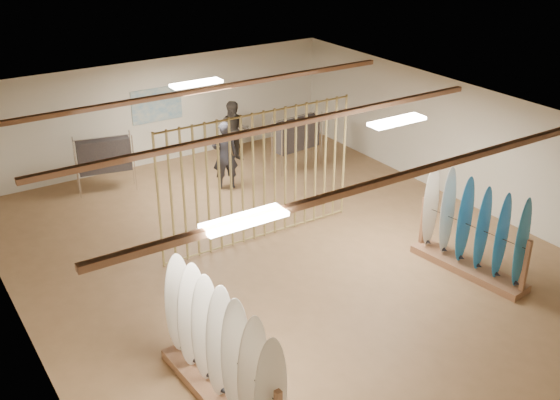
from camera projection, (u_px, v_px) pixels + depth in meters
floor at (280, 253)px, 13.35m from camera, size 12.00×12.00×0.00m
ceiling at (280, 122)px, 12.16m from camera, size 12.00×12.00×0.00m
wall_back at (157, 112)px, 17.31m from camera, size 12.00×0.00×12.00m
wall_front at (540, 357)px, 8.20m from camera, size 12.00×0.00×12.00m
wall_left at (14, 262)px, 10.30m from camera, size 0.00×12.00×12.00m
wall_right at (460, 142)px, 15.21m from camera, size 0.00×12.00×12.00m
ceiling_slats at (280, 126)px, 12.19m from camera, size 9.50×6.12×0.10m
light_panels at (280, 125)px, 12.18m from camera, size 1.20×0.35×0.06m
bamboo_partition at (259, 177)px, 13.36m from camera, size 4.45×0.05×2.78m
poster at (157, 105)px, 17.21m from camera, size 1.40×0.03×0.90m
rack_left at (221, 364)px, 9.17m from camera, size 0.69×2.87×1.99m
rack_right at (471, 241)px, 12.44m from camera, size 0.83×2.45×1.94m
clothing_rack_a at (104, 155)px, 15.73m from camera, size 1.32×0.58×1.43m
clothing_rack_b at (297, 134)px, 17.07m from camera, size 1.37×0.49×1.47m
shopper_a at (225, 151)px, 15.89m from camera, size 0.82×0.66×1.95m
shopper_b at (234, 128)px, 17.55m from camera, size 1.12×1.02×1.89m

